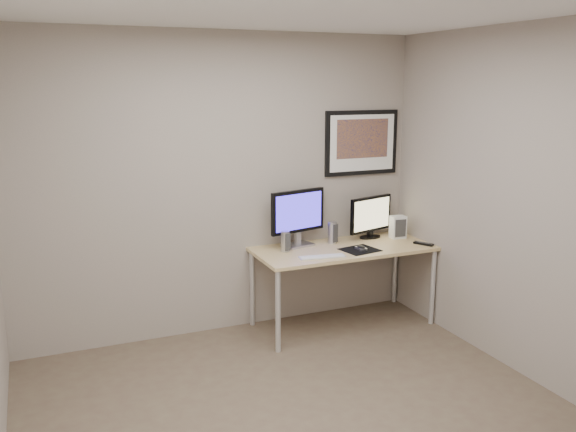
# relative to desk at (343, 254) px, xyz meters

# --- Properties ---
(floor) EXTENTS (3.60, 3.60, 0.00)m
(floor) POSITION_rel_desk_xyz_m (-1.00, -1.35, -0.66)
(floor) COLOR brown
(floor) RESTS_ON ground
(room) EXTENTS (3.60, 3.60, 3.60)m
(room) POSITION_rel_desk_xyz_m (-1.00, -0.90, 0.98)
(room) COLOR white
(room) RESTS_ON ground
(desk) EXTENTS (1.60, 0.70, 0.73)m
(desk) POSITION_rel_desk_xyz_m (0.00, 0.00, 0.00)
(desk) COLOR #A3864F
(desk) RESTS_ON floor
(framed_art) EXTENTS (0.75, 0.04, 0.60)m
(framed_art) POSITION_rel_desk_xyz_m (0.35, 0.33, 0.96)
(framed_art) COLOR black
(framed_art) RESTS_ON room
(monitor_large) EXTENTS (0.55, 0.24, 0.51)m
(monitor_large) POSITION_rel_desk_xyz_m (-0.36, 0.20, 0.35)
(monitor_large) COLOR #AFAFB4
(monitor_large) RESTS_ON desk
(monitor_tv) EXTENTS (0.50, 0.17, 0.40)m
(monitor_tv) POSITION_rel_desk_xyz_m (0.39, 0.20, 0.28)
(monitor_tv) COLOR black
(monitor_tv) RESTS_ON desk
(speaker_left) EXTENTS (0.09, 0.09, 0.18)m
(speaker_left) POSITION_rel_desk_xyz_m (-0.53, 0.08, 0.16)
(speaker_left) COLOR #AFAFB4
(speaker_left) RESTS_ON desk
(speaker_right) EXTENTS (0.10, 0.10, 0.20)m
(speaker_right) POSITION_rel_desk_xyz_m (-0.03, 0.17, 0.17)
(speaker_right) COLOR #AFAFB4
(speaker_right) RESTS_ON desk
(keyboard) EXTENTS (0.41, 0.16, 0.01)m
(keyboard) POSITION_rel_desk_xyz_m (-0.32, -0.21, 0.07)
(keyboard) COLOR silver
(keyboard) RESTS_ON desk
(mousepad) EXTENTS (0.35, 0.32, 0.00)m
(mousepad) POSITION_rel_desk_xyz_m (0.09, -0.14, 0.07)
(mousepad) COLOR black
(mousepad) RESTS_ON desk
(mouse) EXTENTS (0.06, 0.11, 0.04)m
(mouse) POSITION_rel_desk_xyz_m (0.10, -0.14, 0.09)
(mouse) COLOR black
(mouse) RESTS_ON mousepad
(remote) EXTENTS (0.13, 0.18, 0.02)m
(remote) POSITION_rel_desk_xyz_m (0.71, -0.21, 0.08)
(remote) COLOR black
(remote) RESTS_ON desk
(fan_unit) EXTENTS (0.15, 0.11, 0.21)m
(fan_unit) POSITION_rel_desk_xyz_m (0.63, 0.10, 0.17)
(fan_unit) COLOR silver
(fan_unit) RESTS_ON desk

